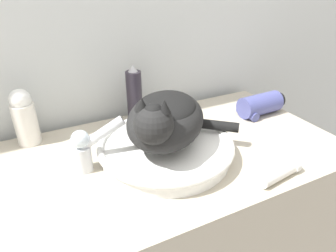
{
  "coord_description": "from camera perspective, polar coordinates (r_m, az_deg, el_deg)",
  "views": [
    {
      "loc": [
        -0.26,
        -0.36,
        1.28
      ],
      "look_at": [
        0.04,
        0.24,
        0.92
      ],
      "focal_mm": 32.0,
      "sensor_mm": 36.0,
      "label": 1
    }
  ],
  "objects": [
    {
      "name": "cream_tube",
      "position": [
        0.79,
        20.55,
        -8.31
      ],
      "size": [
        0.13,
        0.05,
        0.04
      ],
      "rotation": [
        0.0,
        0.0,
        0.13
      ],
      "color": "silver",
      "rests_on": "vanity_counter"
    },
    {
      "name": "sink_basin",
      "position": [
        0.81,
        -0.41,
        -4.17
      ],
      "size": [
        0.37,
        0.37,
        0.05
      ],
      "color": "white",
      "rests_on": "vanity_counter"
    },
    {
      "name": "hairspray_can_black",
      "position": [
        0.99,
        -6.44,
        5.84
      ],
      "size": [
        0.05,
        0.05,
        0.19
      ],
      "color": "#28232D",
      "rests_on": "vanity_counter"
    },
    {
      "name": "faucet",
      "position": [
        0.77,
        -15.23,
        -3.81
      ],
      "size": [
        0.14,
        0.05,
        0.14
      ],
      "rotation": [
        0.0,
        0.0,
        -0.18
      ],
      "color": "silver",
      "rests_on": "vanity_counter"
    },
    {
      "name": "hair_dryer",
      "position": [
        1.09,
        17.09,
        3.85
      ],
      "size": [
        0.17,
        0.08,
        0.07
      ],
      "rotation": [
        0.0,
        0.0,
        0.03
      ],
      "color": "#474C8C",
      "rests_on": "vanity_counter"
    },
    {
      "name": "cat",
      "position": [
        0.76,
        -0.5,
        1.57
      ],
      "size": [
        0.37,
        0.33,
        0.16
      ],
      "rotation": [
        0.0,
        0.0,
        4.0
      ],
      "color": "black",
      "rests_on": "sink_basin"
    },
    {
      "name": "lotion_bottle_white",
      "position": [
        0.94,
        -25.67,
        1.52
      ],
      "size": [
        0.06,
        0.06,
        0.17
      ],
      "color": "white",
      "rests_on": "vanity_counter"
    }
  ]
}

